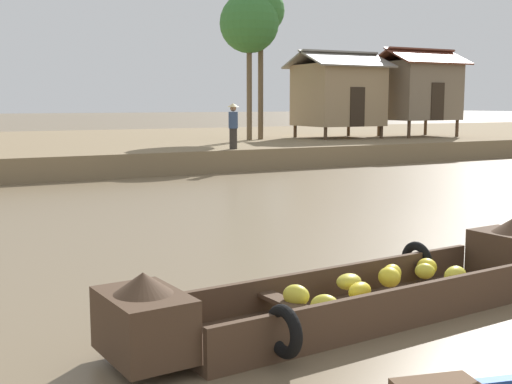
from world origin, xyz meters
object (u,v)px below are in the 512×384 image
at_px(stilt_house_mid_right, 419,90).
at_px(stilt_house_mid_left, 338,94).
at_px(palm_tree_mid, 249,24).
at_px(palm_tree_near, 261,12).
at_px(banana_boat, 364,292).
at_px(vendor_person, 233,124).

bearing_deg(stilt_house_mid_right, stilt_house_mid_left, 170.18).
bearing_deg(stilt_house_mid_left, palm_tree_mid, 174.91).
xyz_separation_m(stilt_house_mid_left, stilt_house_mid_right, (4.32, -0.75, 0.23)).
bearing_deg(stilt_house_mid_left, palm_tree_near, 171.20).
bearing_deg(stilt_house_mid_left, stilt_house_mid_right, -9.82).
height_order(banana_boat, palm_tree_mid, palm_tree_mid).
height_order(banana_boat, stilt_house_mid_left, stilt_house_mid_left).
bearing_deg(stilt_house_mid_right, palm_tree_mid, 172.60).
bearing_deg(banana_boat, palm_tree_near, 64.54).
relative_size(banana_boat, palm_tree_mid, 0.94).
distance_m(stilt_house_mid_right, vendor_person, 12.84).
bearing_deg(stilt_house_mid_right, vendor_person, -162.31).
height_order(palm_tree_mid, vendor_person, palm_tree_mid).
height_order(stilt_house_mid_right, vendor_person, stilt_house_mid_right).
xyz_separation_m(stilt_house_mid_right, palm_tree_mid, (-8.89, 1.15, 2.82)).
xyz_separation_m(stilt_house_mid_right, palm_tree_near, (-8.20, 1.35, 3.38)).
distance_m(palm_tree_near, vendor_person, 8.11).
height_order(banana_boat, vendor_person, vendor_person).
height_order(stilt_house_mid_left, palm_tree_near, palm_tree_near).
bearing_deg(palm_tree_near, stilt_house_mid_right, -9.34).
height_order(stilt_house_mid_left, stilt_house_mid_right, stilt_house_mid_right).
bearing_deg(stilt_house_mid_left, banana_boat, -124.23).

